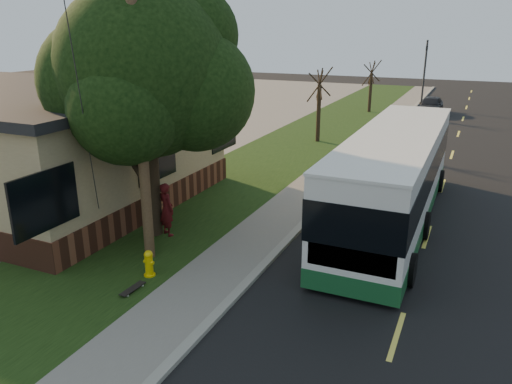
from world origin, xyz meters
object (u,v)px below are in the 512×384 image
Objects in this scene: utility_pole at (138,101)px; bare_tree_far at (371,87)px; transit_bus at (394,175)px; distant_car at (431,105)px; skateboarder at (167,209)px; dumpster at (99,168)px; skateboard_main at (133,289)px; bare_tree_near at (319,106)px; traffic_signal at (425,70)px; fire_hydrant at (149,263)px; leafy_tree at (147,74)px.

utility_pole reaches higher than bare_tree_far.
transit_bus is 2.94× the size of distant_car.
skateboarder is 0.93× the size of dumpster.
distant_car reaches higher than skateboard_main.
bare_tree_near is 13.43m from dumpster.
bare_tree_near is 2.46× the size of skateboarder.
dumpster is at bearing -4.98° from skateboarder.
distant_car is at bearing 82.91° from skateboard_main.
utility_pole is 5.18× the size of skateboarder.
traffic_signal reaches higher than skateboarder.
bare_tree_near reaches higher than distant_car.
skateboard_main is (-3.00, -34.87, -3.04)m from traffic_signal.
skateboard_main is (1.00, -18.87, -2.02)m from bare_tree_near.
bare_tree_far is 2.15× the size of dumpster.
skateboard_main is (0.10, -0.87, -0.30)m from fire_hydrant.
dumpster is (-6.00, -11.94, -1.37)m from bare_tree_near.
skateboarder reaches higher than fire_hydrant.
dumpster is at bearing 138.69° from fire_hydrant.
fire_hydrant is 0.09× the size of leafy_tree.
bare_tree_near is at bearing 87.50° from leafy_tree.
bare_tree_far is (0.31, 29.01, -2.63)m from utility_pole.
leafy_tree is 15.66m from bare_tree_near.
utility_pole is at bearing 130.97° from skateboarder.
bare_tree_far is 1.00× the size of distant_car.
utility_pole is 4.84× the size of dumpster.
bare_tree_far is 27.44m from skateboarder.
bare_tree_near is 15.46m from skateboarder.
bare_tree_far reaches higher than fire_hydrant.
bare_tree_far reaches higher than skateboarder.
bare_tree_far is at bearing -65.43° from skateboarder.
dumpster is at bearing -111.68° from distant_car.
bare_tree_near is (-0.19, 17.01, -2.48)m from utility_pole.
utility_pole is 2.25× the size of bare_tree_far.
skateboarder reaches higher than distant_car.
bare_tree_far is at bearing 90.76° from fire_hydrant.
bare_tree_far is at bearing -162.21° from distant_car.
utility_pole reaches higher than distant_car.
skateboard_main is at bearing -123.97° from transit_bus.
fire_hydrant is 5.65m from leafy_tree.
skateboarder is (-0.42, 1.59, -3.69)m from utility_pole.
bare_tree_far is at bearing 89.40° from utility_pole.
traffic_signal is at bearing 112.09° from distant_car.
transit_bus is 9.39m from skateboard_main.
bare_tree_far is 2.30× the size of skateboarder.
skateboarder reaches higher than dumpster.
distant_car is at bearing 78.80° from leafy_tree.
bare_tree_near is at bearing -104.04° from traffic_signal.
skateboarder is at bearing -31.08° from dumpster.
traffic_signal is at bearing 85.08° from skateboard_main.
traffic_signal is 3.14× the size of skateboarder.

